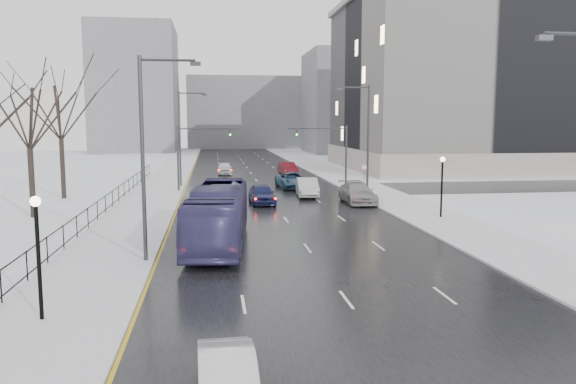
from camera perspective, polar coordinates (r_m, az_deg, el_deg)
name	(u,v)px	position (r m, az deg, el deg)	size (l,w,h in m)	color
road	(255,178)	(68.15, -3.39, 1.39)	(16.00, 150.00, 0.04)	black
cross_road	(264,190)	(56.26, -2.46, 0.16)	(130.00, 10.00, 0.04)	black
sidewalk_left	(167,179)	(68.17, -12.23, 1.29)	(5.00, 150.00, 0.16)	silver
sidewalk_right	(339,177)	(69.71, 5.25, 1.55)	(5.00, 150.00, 0.16)	silver
park_strip	(84,180)	(69.57, -20.05, 1.11)	(14.00, 150.00, 0.12)	white
tree_park_d	(34,219)	(44.05, -24.40, -2.49)	(8.75, 8.75, 12.50)	black
tree_park_e	(64,200)	(53.69, -21.78, -0.72)	(9.45, 9.45, 13.50)	black
iron_fence	(91,214)	(38.90, -19.36, -2.11)	(0.06, 70.00, 1.30)	black
streetlight_r_mid	(366,136)	(49.43, 7.88, 5.63)	(2.95, 0.25, 10.00)	#2D2D33
streetlight_l_near	(147,149)	(27.81, -14.11, 4.28)	(2.95, 0.25, 10.00)	#2D2D33
streetlight_l_far	(182,134)	(59.70, -10.72, 5.83)	(2.95, 0.25, 10.00)	#2D2D33
lamppost_l	(38,240)	(20.86, -24.10, -4.46)	(0.36, 0.36, 4.28)	black
lamppost_r_mid	(442,178)	(41.09, 15.38, 1.39)	(0.36, 0.36, 4.28)	black
mast_signal_right	(336,149)	(57.04, 4.88, 4.35)	(6.10, 0.33, 6.50)	#2D2D33
mast_signal_left	(189,150)	(55.72, -10.03, 4.20)	(6.10, 0.33, 6.50)	#2D2D33
no_uturn_sign	(364,170)	(53.74, 7.74, 2.21)	(0.60, 0.06, 2.70)	#2D2D33
civic_building	(484,92)	(89.23, 19.28, 9.57)	(41.00, 31.00, 24.80)	gray
bldg_far_right	(362,103)	(127.05, 7.48, 9.00)	(24.00, 20.00, 22.00)	slate
bldg_far_left	(136,90)	(133.86, -15.19, 10.00)	(18.00, 22.00, 28.00)	slate
bldg_far_center	(247,113)	(147.90, -4.22, 8.01)	(30.00, 18.00, 18.00)	slate
sedan_left_near	(227,380)	(14.42, -6.17, -18.43)	(1.41, 4.04, 1.33)	silver
bus	(218,215)	(31.58, -7.09, -2.36)	(2.81, 12.01, 3.35)	navy
sedan_center_near	(262,194)	(46.98, -2.68, -0.20)	(1.97, 4.90, 1.67)	#171B47
sedan_right_near	(307,187)	(51.36, 1.97, 0.47)	(1.82, 5.23, 1.72)	#B0AFB3
sedan_right_cross	(292,180)	(57.98, 0.45, 1.21)	(2.71, 5.88, 1.63)	navy
sedan_right_far	(358,193)	(47.80, 7.08, -0.10)	(2.39, 5.88, 1.71)	gray
sedan_center_far	(225,168)	(73.50, -6.45, 2.41)	(1.86, 4.63, 1.58)	silver
sedan_right_distant	(288,169)	(71.97, -0.03, 2.38)	(1.74, 5.00, 1.65)	#4D0D14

